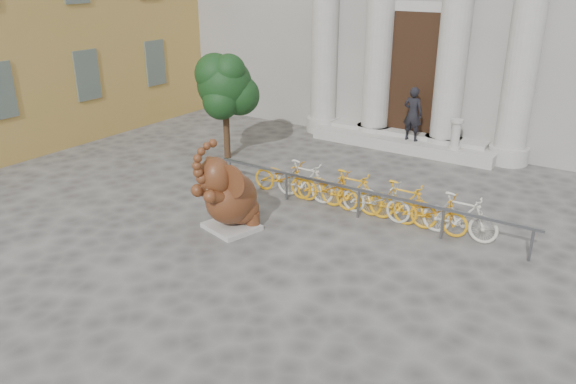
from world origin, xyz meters
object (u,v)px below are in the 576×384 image
Objects in this scene: elephant_statue at (229,197)px; bike_rack at (363,194)px; tree at (225,86)px; pedestrian at (413,114)px.

bike_rack is (2.08, 2.38, -0.28)m from elephant_statue.
pedestrian is (4.39, 3.75, -1.01)m from tree.
elephant_statue is 0.27× the size of bike_rack.
bike_rack is 4.73× the size of pedestrian.
elephant_statue is at bearing 83.42° from pedestrian.
elephant_statue is 1.27× the size of pedestrian.
elephant_statue reaches higher than pedestrian.
tree is 1.88× the size of pedestrian.
elephant_statue is at bearing -131.10° from bike_rack.
tree is 5.86m from pedestrian.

